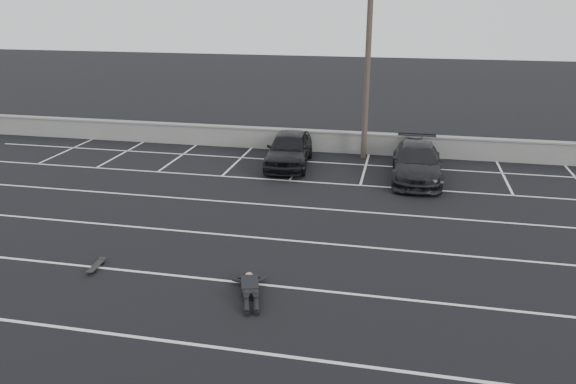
% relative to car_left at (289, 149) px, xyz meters
% --- Properties ---
extents(ground, '(120.00, 120.00, 0.00)m').
position_rel_car_left_xyz_m(ground, '(2.48, -11.23, -0.79)').
color(ground, black).
rests_on(ground, ground).
extents(seawall, '(50.00, 0.45, 1.06)m').
position_rel_car_left_xyz_m(seawall, '(2.48, 2.77, -0.24)').
color(seawall, gray).
rests_on(seawall, ground).
extents(stall_lines, '(36.00, 20.05, 0.01)m').
position_rel_car_left_xyz_m(stall_lines, '(2.40, -6.82, -0.79)').
color(stall_lines, silver).
rests_on(stall_lines, ground).
extents(car_left, '(2.19, 4.76, 1.58)m').
position_rel_car_left_xyz_m(car_left, '(0.00, 0.00, 0.00)').
color(car_left, black).
rests_on(car_left, ground).
extents(car_right, '(2.11, 5.06, 1.46)m').
position_rel_car_left_xyz_m(car_right, '(5.72, -0.80, -0.06)').
color(car_right, black).
rests_on(car_right, ground).
extents(utility_pole, '(1.32, 0.26, 9.89)m').
position_rel_car_left_xyz_m(utility_pole, '(3.26, 1.97, 4.22)').
color(utility_pole, '#4C4238').
rests_on(utility_pole, ground).
extents(trash_bin, '(0.88, 0.88, 1.08)m').
position_rel_car_left_xyz_m(trash_bin, '(5.63, 2.37, -0.24)').
color(trash_bin, '#272629').
rests_on(trash_bin, ground).
extents(person, '(2.44, 3.07, 0.50)m').
position_rel_car_left_xyz_m(person, '(1.36, -11.58, -0.54)').
color(person, black).
rests_on(person, ground).
extents(skateboard, '(0.28, 0.81, 0.10)m').
position_rel_car_left_xyz_m(skateboard, '(-3.32, -11.28, -0.72)').
color(skateboard, black).
rests_on(skateboard, ground).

